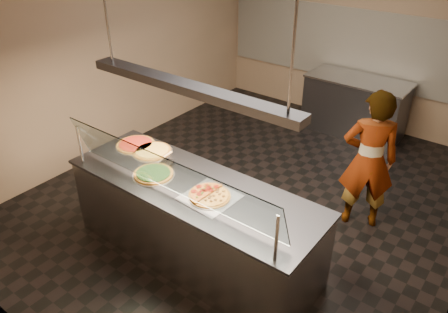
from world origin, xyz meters
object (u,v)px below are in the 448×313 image
Objects in this scene: serving_counter at (194,222)px; pizza_tomato at (136,144)px; pizza_cheese at (153,151)px; sneeze_guard at (166,174)px; heat_lamp_housing at (188,88)px; worker at (369,161)px; pizza_spatula at (168,157)px; perforated_tray at (210,197)px; half_pizza_sausage at (218,199)px; pizza_spinach at (154,174)px; prep_table at (355,106)px; half_pizza_pepperoni at (202,191)px.

pizza_tomato reaches higher than serving_counter.
pizza_cheese is 0.27m from pizza_tomato.
heat_lamp_housing is at bearing 90.00° from sneeze_guard.
worker reaches higher than serving_counter.
pizza_spatula is (-0.53, 0.20, 0.49)m from serving_counter.
serving_counter is 1.48m from heat_lamp_housing.
worker is at bearing 62.55° from perforated_tray.
half_pizza_sausage is 0.80m from pizza_spinach.
pizza_spinach is at bearing -176.38° from perforated_tray.
pizza_tomato is (-1.05, 0.56, -0.28)m from sneeze_guard.
sneeze_guard reaches higher than pizza_cheese.
sneeze_guard is at bearing -142.40° from half_pizza_sausage.
perforated_tray is at bearing -18.24° from pizza_spatula.
sneeze_guard is 1.09× the size of heat_lamp_housing.
perforated_tray is 1.13× the size of pizza_spinach.
worker is at bearing 40.57° from pizza_spatula.
half_pizza_sausage is at bearing -86.44° from prep_table.
half_pizza_sausage is at bearing 1.43° from perforated_tray.
serving_counter is 1.62× the size of worker.
sneeze_guard is at bearing -122.20° from half_pizza_pepperoni.
half_pizza_pepperoni reaches higher than pizza_tomato.
worker is at bearing 59.77° from sneeze_guard.
prep_table is 4.15m from heat_lamp_housing.
pizza_cheese is at bearing 164.18° from heat_lamp_housing.
half_pizza_pepperoni reaches higher than pizza_cheese.
half_pizza_sausage reaches higher than prep_table.
sneeze_guard is 6.23× the size of half_pizza_pepperoni.
heat_lamp_housing is at bearing 27.25° from worker.
pizza_spinach is 1.88× the size of pizza_spatula.
pizza_spatula is 0.15× the size of prep_table.
heat_lamp_housing is (0.78, -0.22, 1.01)m from pizza_cheese.
pizza_spinach is at bearing 151.39° from sneeze_guard.
serving_counter is at bearing 161.06° from half_pizza_pepperoni.
perforated_tray is 1.35m from pizza_tomato.
heat_lamp_housing reaches higher than pizza_spinach.
pizza_cheese is at bearing 1.22° from pizza_tomato.
pizza_tomato is 2.65m from worker.
sneeze_guard is 0.49m from perforated_tray.
half_pizza_sausage reaches higher than pizza_spatula.
heat_lamp_housing reaches higher than pizza_cheese.
perforated_tray is at bearing -11.91° from pizza_tomato.
pizza_tomato is at bearing 178.55° from pizza_spatula.
half_pizza_sausage is at bearing 37.60° from sneeze_guard.
pizza_cheese reaches higher than prep_table.
pizza_cheese and pizza_tomato have the same top height.
pizza_spinach is 0.70m from pizza_tomato.
half_pizza_sausage is at bearing -9.27° from heat_lamp_housing.
perforated_tray is 2.13× the size of pizza_spatula.
half_pizza_pepperoni is 0.24× the size of worker.
half_pizza_pepperoni is at bearing -179.70° from half_pizza_sausage.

